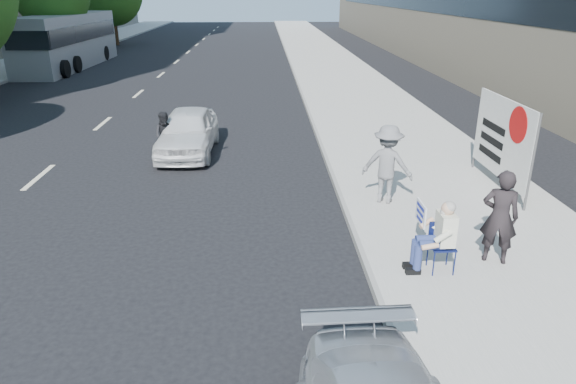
{
  "coord_description": "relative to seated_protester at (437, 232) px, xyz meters",
  "views": [
    {
      "loc": [
        -0.34,
        -5.4,
        4.74
      ],
      "look_at": [
        0.06,
        3.39,
        1.27
      ],
      "focal_mm": 32.0,
      "sensor_mm": 36.0,
      "label": 1
    }
  ],
  "objects": [
    {
      "name": "ground",
      "position": [
        -2.57,
        -2.37,
        -0.87
      ],
      "size": [
        160.0,
        160.0,
        0.0
      ],
      "primitive_type": "plane",
      "color": "black",
      "rests_on": "ground"
    },
    {
      "name": "near_sidewalk",
      "position": [
        1.43,
        17.63,
        -0.8
      ],
      "size": [
        5.0,
        120.0,
        0.15
      ],
      "primitive_type": "cube",
      "color": "#9A9990",
      "rests_on": "ground"
    },
    {
      "name": "seated_protester",
      "position": [
        0.0,
        0.0,
        0.0
      ],
      "size": [
        0.83,
        1.11,
        1.31
      ],
      "color": "#121B51",
      "rests_on": "near_sidewalk"
    },
    {
      "name": "jogger",
      "position": [
        -0.15,
        3.15,
        0.18
      ],
      "size": [
        1.34,
        1.1,
        1.81
      ],
      "primitive_type": "imported",
      "rotation": [
        0.0,
        0.0,
        2.71
      ],
      "color": "slate",
      "rests_on": "near_sidewalk"
    },
    {
      "name": "pedestrian_woman",
      "position": [
        1.19,
        0.27,
        0.15
      ],
      "size": [
        0.74,
        0.62,
        1.74
      ],
      "primitive_type": "imported",
      "rotation": [
        0.0,
        0.0,
        2.77
      ],
      "color": "black",
      "rests_on": "near_sidewalk"
    },
    {
      "name": "protest_banner",
      "position": [
        2.82,
        3.97,
        0.53
      ],
      "size": [
        0.08,
        3.06,
        2.2
      ],
      "color": "#4C4C4C",
      "rests_on": "near_sidewalk"
    },
    {
      "name": "white_sedan_near",
      "position": [
        -5.28,
        7.72,
        -0.19
      ],
      "size": [
        1.71,
        4.06,
        1.37
      ],
      "primitive_type": "imported",
      "rotation": [
        0.0,
        0.0,
        -0.02
      ],
      "color": "silver",
      "rests_on": "ground"
    },
    {
      "name": "motorcycle",
      "position": [
        -5.85,
        7.13,
        -0.24
      ],
      "size": [
        0.73,
        2.05,
        1.42
      ],
      "rotation": [
        0.0,
        0.0,
        -0.08
      ],
      "color": "black",
      "rests_on": "ground"
    },
    {
      "name": "bus",
      "position": [
        -15.57,
        27.3,
        0.76
      ],
      "size": [
        2.92,
        12.12,
        3.3
      ],
      "rotation": [
        0.0,
        0.0,
        -0.03
      ],
      "color": "gray",
      "rests_on": "ground"
    }
  ]
}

